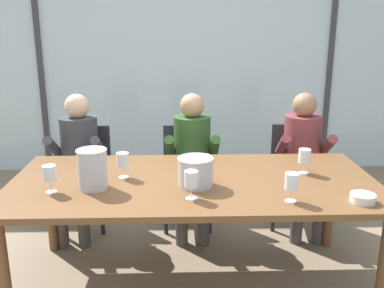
% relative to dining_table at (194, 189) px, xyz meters
% --- Properties ---
extents(ground, '(14.00, 14.00, 0.00)m').
position_rel_dining_table_xyz_m(ground, '(0.00, 1.00, -0.70)').
color(ground, '#847056').
extents(window_glass_panel, '(7.64, 0.03, 2.60)m').
position_rel_dining_table_xyz_m(window_glass_panel, '(0.00, 2.48, 0.60)').
color(window_glass_panel, silver).
rests_on(window_glass_panel, ground).
extents(window_mullion_left, '(0.06, 0.06, 2.60)m').
position_rel_dining_table_xyz_m(window_mullion_left, '(-1.72, 2.46, 0.60)').
color(window_mullion_left, '#38383D').
rests_on(window_mullion_left, ground).
extents(window_mullion_right, '(0.06, 0.06, 2.60)m').
position_rel_dining_table_xyz_m(window_mullion_right, '(1.72, 2.46, 0.60)').
color(window_mullion_right, '#38383D').
rests_on(window_mullion_right, ground).
extents(hillside_vineyard, '(13.64, 2.40, 1.53)m').
position_rel_dining_table_xyz_m(hillside_vineyard, '(0.00, 6.73, 0.06)').
color(hillside_vineyard, '#568942').
rests_on(hillside_vineyard, ground).
extents(dining_table, '(2.44, 1.14, 0.76)m').
position_rel_dining_table_xyz_m(dining_table, '(0.00, 0.00, 0.00)').
color(dining_table, brown).
rests_on(dining_table, ground).
extents(chair_near_curtain, '(0.46, 0.46, 0.88)m').
position_rel_dining_table_xyz_m(chair_near_curtain, '(-0.94, 1.01, -0.19)').
color(chair_near_curtain, '#232328').
rests_on(chair_near_curtain, ground).
extents(chair_left_of_center, '(0.45, 0.45, 0.88)m').
position_rel_dining_table_xyz_m(chair_left_of_center, '(-0.03, 0.99, -0.19)').
color(chair_left_of_center, '#232328').
rests_on(chair_left_of_center, ground).
extents(chair_center, '(0.50, 0.50, 0.88)m').
position_rel_dining_table_xyz_m(chair_center, '(0.95, 0.99, -0.19)').
color(chair_center, '#232328').
rests_on(chair_center, ground).
extents(person_charcoal_jacket, '(0.47, 0.62, 1.20)m').
position_rel_dining_table_xyz_m(person_charcoal_jacket, '(-0.96, 0.84, -0.01)').
color(person_charcoal_jacket, '#38383D').
rests_on(person_charcoal_jacket, ground).
extents(person_olive_shirt, '(0.47, 0.61, 1.20)m').
position_rel_dining_table_xyz_m(person_olive_shirt, '(0.02, 0.84, -0.01)').
color(person_olive_shirt, '#2D5123').
rests_on(person_olive_shirt, ground).
extents(person_maroon_top, '(0.48, 0.62, 1.20)m').
position_rel_dining_table_xyz_m(person_maroon_top, '(0.98, 0.84, -0.01)').
color(person_maroon_top, brown).
rests_on(person_maroon_top, ground).
extents(ice_bucket_primary, '(0.19, 0.19, 0.26)m').
position_rel_dining_table_xyz_m(ice_bucket_primary, '(-0.64, -0.13, 0.20)').
color(ice_bucket_primary, '#B7B7BC').
rests_on(ice_bucket_primary, dining_table).
extents(ice_bucket_secondary, '(0.23, 0.23, 0.19)m').
position_rel_dining_table_xyz_m(ice_bucket_secondary, '(0.01, -0.11, 0.16)').
color(ice_bucket_secondary, '#B7B7BC').
rests_on(ice_bucket_secondary, dining_table).
extents(tasting_bowl, '(0.15, 0.15, 0.05)m').
position_rel_dining_table_xyz_m(tasting_bowl, '(0.98, -0.40, 0.09)').
color(tasting_bowl, silver).
rests_on(tasting_bowl, dining_table).
extents(wine_glass_by_left_taster, '(0.08, 0.08, 0.17)m').
position_rel_dining_table_xyz_m(wine_glass_by_left_taster, '(0.56, -0.38, 0.18)').
color(wine_glass_by_left_taster, silver).
rests_on(wine_glass_by_left_taster, dining_table).
extents(wine_glass_near_bucket, '(0.08, 0.08, 0.17)m').
position_rel_dining_table_xyz_m(wine_glass_near_bucket, '(-0.02, -0.32, 0.18)').
color(wine_glass_near_bucket, silver).
rests_on(wine_glass_near_bucket, dining_table).
extents(wine_glass_center_pour, '(0.08, 0.08, 0.17)m').
position_rel_dining_table_xyz_m(wine_glass_center_pour, '(-0.89, -0.19, 0.18)').
color(wine_glass_center_pour, silver).
rests_on(wine_glass_center_pour, dining_table).
extents(wine_glass_by_right_taster, '(0.08, 0.08, 0.17)m').
position_rel_dining_table_xyz_m(wine_glass_by_right_taster, '(-0.48, 0.06, 0.18)').
color(wine_glass_by_right_taster, silver).
rests_on(wine_glass_by_right_taster, dining_table).
extents(wine_glass_spare_empty, '(0.08, 0.08, 0.17)m').
position_rel_dining_table_xyz_m(wine_glass_spare_empty, '(0.77, 0.11, 0.18)').
color(wine_glass_spare_empty, silver).
rests_on(wine_glass_spare_empty, dining_table).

